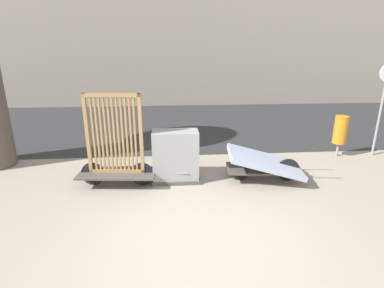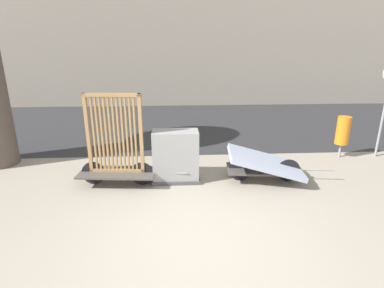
{
  "view_description": "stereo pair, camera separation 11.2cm",
  "coord_description": "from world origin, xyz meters",
  "px_view_note": "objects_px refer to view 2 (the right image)",
  "views": [
    {
      "loc": [
        -0.46,
        -3.77,
        2.81
      ],
      "look_at": [
        0.0,
        2.19,
        0.88
      ],
      "focal_mm": 28.0,
      "sensor_mm": 36.0,
      "label": 1
    },
    {
      "loc": [
        -0.34,
        -3.78,
        2.81
      ],
      "look_at": [
        0.0,
        2.19,
        0.88
      ],
      "focal_mm": 28.0,
      "sensor_mm": 36.0,
      "label": 2
    }
  ],
  "objects_px": {
    "bike_cart_with_mattress": "(265,164)",
    "trash_bin": "(343,131)",
    "utility_cabinet": "(176,158)",
    "bike_cart_with_bedframe": "(116,154)"
  },
  "relations": [
    {
      "from": "utility_cabinet",
      "to": "trash_bin",
      "type": "relative_size",
      "value": 1.02
    },
    {
      "from": "trash_bin",
      "to": "utility_cabinet",
      "type": "bearing_deg",
      "value": -164.13
    },
    {
      "from": "bike_cart_with_mattress",
      "to": "utility_cabinet",
      "type": "height_order",
      "value": "utility_cabinet"
    },
    {
      "from": "trash_bin",
      "to": "bike_cart_with_mattress",
      "type": "bearing_deg",
      "value": -150.72
    },
    {
      "from": "utility_cabinet",
      "to": "trash_bin",
      "type": "distance_m",
      "value": 4.59
    },
    {
      "from": "utility_cabinet",
      "to": "trash_bin",
      "type": "height_order",
      "value": "utility_cabinet"
    },
    {
      "from": "bike_cart_with_mattress",
      "to": "trash_bin",
      "type": "distance_m",
      "value": 2.85
    },
    {
      "from": "bike_cart_with_mattress",
      "to": "utility_cabinet",
      "type": "xyz_separation_m",
      "value": [
        -1.94,
        0.13,
        0.13
      ]
    },
    {
      "from": "bike_cart_with_bedframe",
      "to": "trash_bin",
      "type": "relative_size",
      "value": 2.11
    },
    {
      "from": "bike_cart_with_mattress",
      "to": "trash_bin",
      "type": "relative_size",
      "value": 2.11
    }
  ]
}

